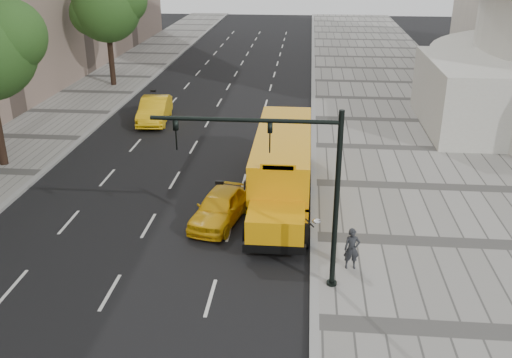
# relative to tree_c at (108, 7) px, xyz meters

# --- Properties ---
(ground) EXTENTS (140.00, 140.00, 0.00)m
(ground) POSITION_rel_tree_c_xyz_m (10.40, -19.31, -6.33)
(ground) COLOR black
(ground) RESTS_ON ground
(sidewalk_museum) EXTENTS (12.00, 140.00, 0.15)m
(sidewalk_museum) POSITION_rel_tree_c_xyz_m (22.40, -19.31, -6.26)
(sidewalk_museum) COLOR gray
(sidewalk_museum) RESTS_ON ground
(curb_museum) EXTENTS (0.30, 140.00, 0.15)m
(curb_museum) POSITION_rel_tree_c_xyz_m (16.40, -19.31, -6.26)
(curb_museum) COLOR gray
(curb_museum) RESTS_ON ground
(curb_far) EXTENTS (0.30, 140.00, 0.15)m
(curb_far) POSITION_rel_tree_c_xyz_m (2.40, -19.31, -6.26)
(curb_far) COLOR gray
(curb_far) RESTS_ON ground
(tree_c) EXTENTS (6.05, 5.38, 8.97)m
(tree_c) POSITION_rel_tree_c_xyz_m (0.00, 0.00, 0.00)
(tree_c) COLOR black
(tree_c) RESTS_ON ground
(school_bus) EXTENTS (2.96, 11.56, 3.19)m
(school_bus) POSITION_rel_tree_c_xyz_m (14.90, -20.66, -4.57)
(school_bus) COLOR orange
(school_bus) RESTS_ON ground
(taxi_near) EXTENTS (2.55, 4.46, 1.43)m
(taxi_near) POSITION_rel_tree_c_xyz_m (12.40, -23.69, -5.62)
(taxi_near) COLOR yellow
(taxi_near) RESTS_ON ground
(taxi_far) EXTENTS (2.18, 5.09, 1.63)m
(taxi_far) POSITION_rel_tree_c_xyz_m (5.89, -9.57, -5.52)
(taxi_far) COLOR yellow
(taxi_far) RESTS_ON ground
(pedestrian) EXTENTS (0.60, 0.43, 1.57)m
(pedestrian) POSITION_rel_tree_c_xyz_m (17.72, -27.17, -5.40)
(pedestrian) COLOR #24262A
(pedestrian) RESTS_ON sidewalk_museum
(traffic_signal) EXTENTS (6.18, 0.36, 6.40)m
(traffic_signal) POSITION_rel_tree_c_xyz_m (15.59, -28.34, -2.24)
(traffic_signal) COLOR black
(traffic_signal) RESTS_ON ground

